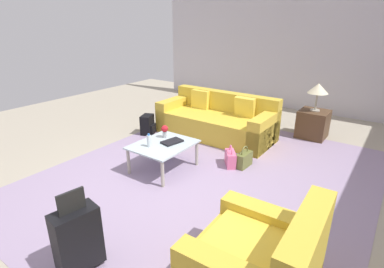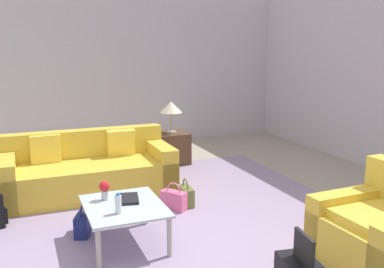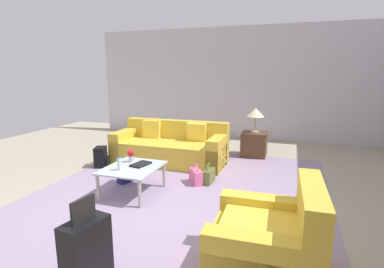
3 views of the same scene
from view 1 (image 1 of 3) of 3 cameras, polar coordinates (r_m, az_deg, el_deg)
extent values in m
plane|color=#A89E89|center=(4.24, -3.71, -10.53)|extent=(12.00, 12.00, 0.00)
cube|color=silver|center=(8.20, 19.76, 15.14)|extent=(0.12, 8.00, 3.10)
cube|color=#9984A3|center=(4.56, 3.08, -8.06)|extent=(5.20, 4.40, 0.01)
cube|color=gold|center=(6.02, 4.43, 1.62)|extent=(1.00, 2.30, 0.45)
cube|color=gold|center=(6.28, 6.33, 4.24)|extent=(0.22, 2.30, 0.84)
cube|color=gold|center=(5.56, 13.56, 0.40)|extent=(1.00, 0.24, 0.63)
cube|color=gold|center=(6.56, -3.28, 4.09)|extent=(1.00, 0.24, 0.63)
cube|color=yellow|center=(5.86, 10.06, 4.96)|extent=(0.17, 0.40, 0.41)
cube|color=yellow|center=(6.35, 1.60, 6.52)|extent=(0.13, 0.40, 0.40)
cube|color=gold|center=(3.06, 14.53, -18.52)|extent=(0.23, 0.96, 0.60)
cube|color=yellow|center=(2.66, 10.72, -19.98)|extent=(0.77, 0.72, 0.08)
cube|color=silver|center=(4.61, -5.52, -2.01)|extent=(0.94, 0.78, 0.02)
cylinder|color=#ADA899|center=(4.80, 0.91, -3.74)|extent=(0.05, 0.05, 0.41)
cylinder|color=#ADA899|center=(4.22, -5.63, -7.57)|extent=(0.05, 0.05, 0.41)
cylinder|color=#ADA899|center=(5.19, -5.27, -1.90)|extent=(0.05, 0.05, 0.41)
cylinder|color=#ADA899|center=(4.65, -12.00, -5.11)|extent=(0.05, 0.05, 0.41)
cylinder|color=silver|center=(4.50, -8.20, -1.32)|extent=(0.06, 0.06, 0.18)
cylinder|color=#2D6BBC|center=(4.46, -8.26, -0.10)|extent=(0.04, 0.04, 0.02)
cube|color=black|center=(4.63, -3.82, -1.46)|extent=(0.35, 0.26, 0.03)
cylinder|color=#B2B7BC|center=(4.83, -5.19, -0.10)|extent=(0.07, 0.07, 0.10)
sphere|color=red|center=(4.80, -5.23, 1.02)|extent=(0.11, 0.11, 0.11)
cube|color=#513823|center=(6.42, 22.02, 1.79)|extent=(0.54, 0.54, 0.54)
cylinder|color=#ADA899|center=(6.34, 22.37, 4.21)|extent=(0.18, 0.18, 0.02)
cylinder|color=#ADA899|center=(6.30, 22.59, 5.74)|extent=(0.04, 0.04, 0.33)
cone|color=beige|center=(6.24, 22.92, 8.03)|extent=(0.39, 0.39, 0.19)
cube|color=black|center=(3.06, -20.97, -18.20)|extent=(0.43, 0.28, 0.60)
cube|color=black|center=(2.83, -22.02, -11.84)|extent=(0.24, 0.06, 0.20)
cylinder|color=black|center=(3.30, -17.84, -21.74)|extent=(0.03, 0.05, 0.05)
cube|color=pink|center=(4.86, 7.32, -4.71)|extent=(0.34, 0.31, 0.24)
torus|color=pink|center=(4.80, 7.40, -3.21)|extent=(0.17, 0.14, 0.20)
cube|color=navy|center=(5.23, -5.48, -2.75)|extent=(0.35, 0.25, 0.24)
torus|color=navy|center=(5.17, -5.53, -1.32)|extent=(0.19, 0.09, 0.20)
cube|color=olive|center=(4.86, 9.88, -4.87)|extent=(0.33, 0.16, 0.24)
torus|color=olive|center=(4.80, 9.98, -3.37)|extent=(0.20, 0.03, 0.20)
cube|color=black|center=(6.20, -8.52, 1.78)|extent=(0.35, 0.29, 0.40)
cube|color=black|center=(6.18, -7.45, 0.99)|extent=(0.22, 0.13, 0.18)
camera|label=2|loc=(3.84, -68.04, 5.01)|focal=40.00mm
camera|label=3|loc=(0.95, -96.06, -26.47)|focal=28.00mm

